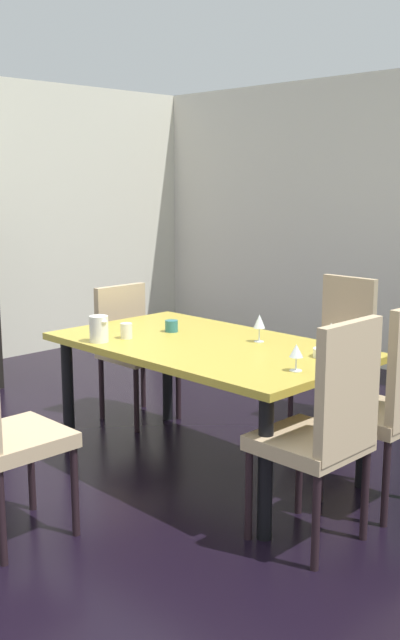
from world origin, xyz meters
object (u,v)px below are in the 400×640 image
(chair_left_far, at_px, (132,343))
(wine_glass_west, at_px, (296,352))
(wine_glass_south, at_px, (259,322))
(cup_near_window, at_px, (126,331))
(chair_right_near, at_px, (325,425))
(cup_corner, at_px, (171,326))
(chair_right_far, at_px, (391,398))
(wine_glass_center, at_px, (331,330))
(pitcher_front, at_px, (99,329))
(chair_head_far, at_px, (338,340))
(serving_bowl_north, at_px, (325,353))
(dining_table, at_px, (207,356))

(chair_left_far, distance_m, wine_glass_west, 1.81)
(wine_glass_south, relative_size, cup_near_window, 1.77)
(chair_right_near, relative_size, wine_glass_west, 8.02)
(chair_right_near, xyz_separation_m, cup_near_window, (-1.43, 0.03, 0.21))
(chair_right_near, bearing_deg, chair_left_far, 74.54)
(cup_corner, bearing_deg, chair_left_far, 161.38)
(chair_right_far, relative_size, wine_glass_center, 7.57)
(cup_corner, bearing_deg, chair_right_near, -13.96)
(chair_right_far, relative_size, wine_glass_west, 8.02)
(chair_right_near, bearing_deg, pitcher_front, 95.31)
(wine_glass_south, bearing_deg, pitcher_front, -134.80)
(chair_head_far, bearing_deg, serving_bowl_north, 121.08)
(dining_table, relative_size, cup_corner, 22.58)
(dining_table, height_order, serving_bowl_north, serving_bowl_north)
(wine_glass_south, xyz_separation_m, cup_near_window, (-0.60, -0.48, -0.07))
(dining_table, bearing_deg, chair_left_far, 164.44)
(pitcher_front, bearing_deg, chair_right_near, 5.31)
(dining_table, xyz_separation_m, serving_bowl_north, (0.67, 0.20, 0.10))
(dining_table, xyz_separation_m, pitcher_front, (-0.45, -0.42, 0.16))
(dining_table, height_order, cup_near_window, cup_near_window)
(cup_near_window, distance_m, pitcher_front, 0.17)
(cup_corner, xyz_separation_m, pitcher_front, (-0.09, -0.48, 0.04))
(wine_glass_south, xyz_separation_m, pitcher_front, (-0.64, -0.65, -0.04))
(dining_table, relative_size, wine_glass_south, 11.18)
(chair_right_near, xyz_separation_m, wine_glass_south, (-0.83, 0.51, 0.28))
(chair_right_far, height_order, serving_bowl_north, chair_right_far)
(dining_table, distance_m, chair_left_far, 1.05)
(chair_right_near, relative_size, pitcher_front, 7.02)
(chair_left_far, height_order, wine_glass_center, chair_left_far)
(serving_bowl_north, bearing_deg, wine_glass_west, -78.75)
(wine_glass_center, xyz_separation_m, serving_bowl_north, (0.10, -0.19, -0.08))
(chair_right_far, xyz_separation_m, wine_glass_west, (-0.29, -0.41, 0.26))
(chair_head_far, relative_size, wine_glass_south, 6.22)
(chair_head_far, xyz_separation_m, serving_bowl_north, (0.66, -1.09, 0.21))
(chair_left_far, height_order, chair_right_far, chair_right_far)
(wine_glass_west, bearing_deg, cup_corner, 170.18)
(dining_table, distance_m, cup_near_window, 0.50)
(dining_table, relative_size, chair_left_far, 1.92)
(wine_glass_west, relative_size, cup_corner, 1.69)
(chair_right_near, relative_size, wine_glass_center, 7.57)
(wine_glass_west, xyz_separation_m, cup_near_window, (-1.14, -0.12, -0.05))
(wine_glass_west, bearing_deg, chair_right_far, 54.68)
(wine_glass_west, bearing_deg, chair_head_far, 116.98)
(chair_right_near, bearing_deg, cup_corner, 76.04)
(wine_glass_center, bearing_deg, wine_glass_south, -156.32)
(dining_table, xyz_separation_m, wine_glass_south, (0.19, 0.23, 0.19))
(wine_glass_center, relative_size, pitcher_front, 0.93)
(wine_glass_center, bearing_deg, chair_right_near, -56.17)
(chair_right_near, distance_m, chair_head_far, 1.87)
(chair_right_near, bearing_deg, chair_head_far, 32.72)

